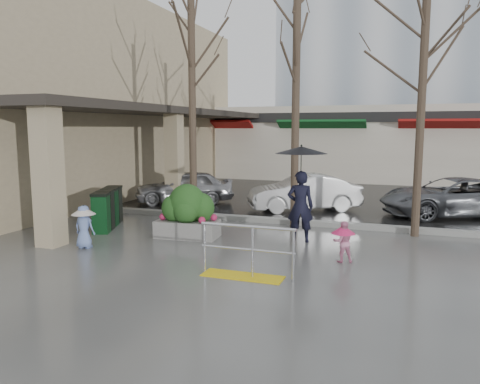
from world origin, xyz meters
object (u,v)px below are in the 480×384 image
Objects in this scene: tree_west at (192,53)px; car_b at (304,193)px; tree_mideast at (424,49)px; news_boxes at (108,208)px; car_a at (185,187)px; woman at (301,186)px; planter at (188,212)px; child_pink at (343,238)px; tree_midwest at (297,41)px; child_blue at (84,223)px; car_c at (452,197)px; handrail at (245,258)px.

tree_west reaches higher than car_b.
tree_mideast is 6.23m from car_b.
news_boxes is 0.53× the size of car_b.
car_b is at bearing 62.14° from car_a.
woman is 5.69m from news_boxes.
tree_mideast is 7.36m from planter.
tree_west reaches higher than child_pink.
child_pink is at bearing -32.13° from tree_west.
tree_midwest is 6.69× the size of child_blue.
car_c is at bearing 7.10° from news_boxes.
tree_midwest is (-0.16, 4.80, 4.86)m from handrail.
woman reaches higher than child_pink.
planter reaches higher than handrail.
handrail is at bearing -55.01° from tree_west.
handrail is 4.44m from child_blue.
child_pink is 7.01m from news_boxes.
tree_midwest is at bearing 0.00° from tree_west.
tree_west reaches higher than planter.
planter is 2.75m from news_boxes.
planter is at bearing -159.14° from tree_mideast.
handrail is at bearing -88.09° from tree_midwest.
woman is at bearing -19.85° from news_boxes.
handrail is 0.94× the size of news_boxes.
tree_west is 5.60m from car_a.
child_blue is 2.62m from planter.
car_c is at bearing -139.29° from woman.
car_b is at bearing 96.12° from tree_midwest.
tree_midwest is 3.48× the size of news_boxes.
news_boxes is 0.54× the size of car_a.
woman is at bearing -71.91° from tree_midwest.
tree_west is at bearing -180.00° from tree_midwest.
tree_midwest reaches higher than car_b.
handrail is at bearing -46.45° from planter.
child_pink is at bearing -60.17° from tree_midwest.
tree_mideast is (3.14, 4.80, 4.48)m from handrail.
child_pink is at bearing 118.69° from woman.
child_blue is (-4.20, -4.01, -4.61)m from tree_midwest.
car_c reaches higher than child_pink.
tree_mideast reaches higher than news_boxes.
planter is 0.84× the size of news_boxes.
woman is at bearing -16.95° from car_b.
woman is 0.54× the size of car_c.
car_a is (-2.59, 5.06, -0.05)m from planter.
child_pink is 0.20× the size of car_c.
car_c reaches higher than news_boxes.
car_c is (3.91, 5.04, -0.80)m from woman.
tree_midwest is 7.14m from news_boxes.
tree_mideast is 2.64× the size of woman.
car_a is at bearing -51.16° from woman.
planter is (0.85, -2.15, -4.41)m from tree_west.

